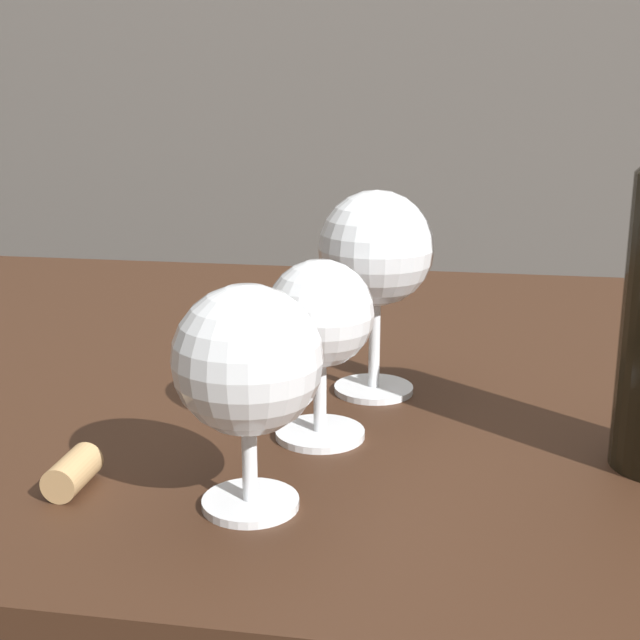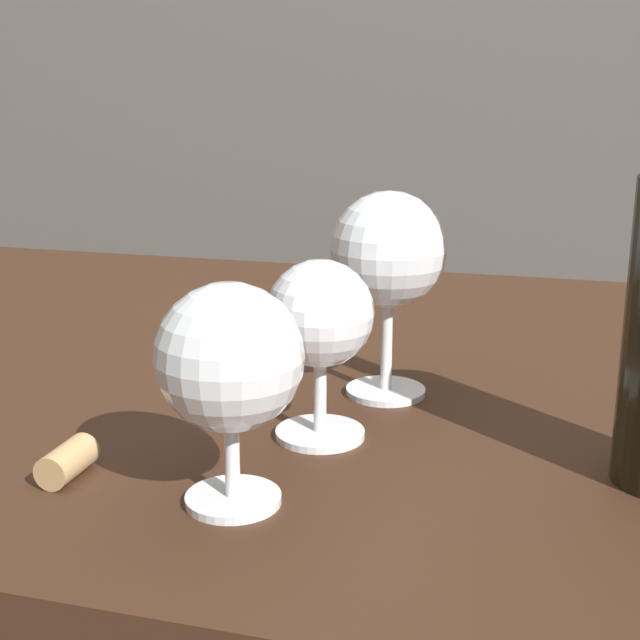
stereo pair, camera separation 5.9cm
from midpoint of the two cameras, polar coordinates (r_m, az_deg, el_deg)
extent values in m
cube|color=#382114|center=(0.78, 3.67, -4.03)|extent=(1.56, 0.80, 0.03)
cylinder|color=white|center=(0.53, -7.81, -11.74)|extent=(0.06, 0.06, 0.00)
cylinder|color=white|center=(0.51, -7.94, -8.64)|extent=(0.01, 0.01, 0.06)
sphere|color=white|center=(0.49, -8.18, -2.62)|extent=(0.09, 0.09, 0.09)
ellipsoid|color=#470A16|center=(0.50, -8.15, -3.26)|extent=(0.08, 0.08, 0.03)
cylinder|color=white|center=(0.62, -2.76, -7.42)|extent=(0.06, 0.06, 0.00)
cylinder|color=white|center=(0.61, -2.80, -4.56)|extent=(0.01, 0.01, 0.06)
sphere|color=white|center=(0.59, -2.87, 0.39)|extent=(0.07, 0.07, 0.07)
ellipsoid|color=gold|center=(0.59, -2.86, -0.01)|extent=(0.06, 0.06, 0.02)
cylinder|color=white|center=(0.70, 1.10, -4.54)|extent=(0.06, 0.06, 0.00)
cylinder|color=white|center=(0.69, 1.12, -1.10)|extent=(0.01, 0.01, 0.08)
sphere|color=white|center=(0.67, 1.15, 4.67)|extent=(0.09, 0.09, 0.09)
ellipsoid|color=maroon|center=(0.67, 1.15, 4.49)|extent=(0.08, 0.08, 0.04)
cylinder|color=tan|center=(0.57, -18.72, -9.42)|extent=(0.02, 0.04, 0.02)
camera|label=1|loc=(0.03, -92.86, -0.78)|focal=49.26mm
camera|label=2|loc=(0.03, 87.14, 0.78)|focal=49.26mm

